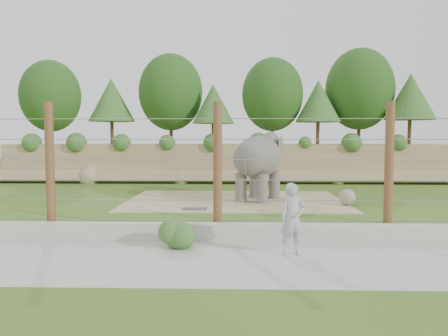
{
  "coord_description": "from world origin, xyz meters",
  "views": [
    {
      "loc": [
        0.56,
        -17.3,
        2.95
      ],
      "look_at": [
        0.0,
        2.0,
        1.6
      ],
      "focal_mm": 35.0,
      "sensor_mm": 36.0,
      "label": 1
    }
  ],
  "objects_px": {
    "stone_ball": "(347,197)",
    "zookeeper": "(293,219)",
    "elephant": "(258,167)",
    "barrier_fence": "(218,170)"
  },
  "relations": [
    {
      "from": "stone_ball",
      "to": "zookeeper",
      "type": "relative_size",
      "value": 0.38
    },
    {
      "from": "barrier_fence",
      "to": "zookeeper",
      "type": "distance_m",
      "value": 3.0
    },
    {
      "from": "elephant",
      "to": "stone_ball",
      "type": "relative_size",
      "value": 5.62
    },
    {
      "from": "elephant",
      "to": "zookeeper",
      "type": "bearing_deg",
      "value": -63.77
    },
    {
      "from": "elephant",
      "to": "barrier_fence",
      "type": "bearing_deg",
      "value": -77.76
    },
    {
      "from": "elephant",
      "to": "barrier_fence",
      "type": "height_order",
      "value": "barrier_fence"
    },
    {
      "from": "stone_ball",
      "to": "zookeeper",
      "type": "bearing_deg",
      "value": -112.8
    },
    {
      "from": "barrier_fence",
      "to": "zookeeper",
      "type": "height_order",
      "value": "barrier_fence"
    },
    {
      "from": "elephant",
      "to": "stone_ball",
      "type": "height_order",
      "value": "elephant"
    },
    {
      "from": "barrier_fence",
      "to": "stone_ball",
      "type": "bearing_deg",
      "value": 48.62
    }
  ]
}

